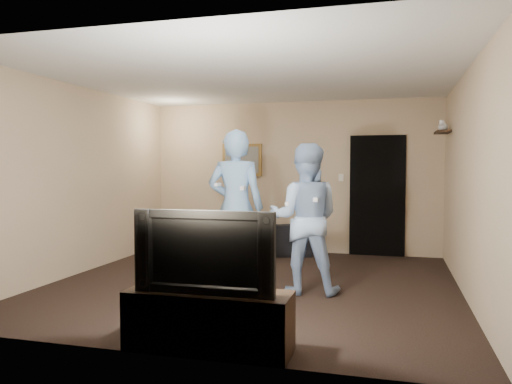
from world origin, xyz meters
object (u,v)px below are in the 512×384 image
(sofa, at_px, (257,238))
(wii_player_left, at_px, (236,207))
(tv_console, at_px, (209,321))
(wii_player_right, at_px, (305,218))
(television, at_px, (208,250))

(sofa, bearing_deg, wii_player_left, 83.58)
(sofa, bearing_deg, tv_console, 85.63)
(sofa, bearing_deg, wii_player_right, 102.99)
(tv_console, distance_m, wii_player_left, 2.42)
(sofa, xyz_separation_m, wii_player_left, (0.31, -2.15, 0.70))
(sofa, height_order, wii_player_left, wii_player_left)
(television, height_order, wii_player_left, wii_player_left)
(tv_console, distance_m, television, 0.57)
(television, bearing_deg, sofa, 99.75)
(wii_player_left, xyz_separation_m, wii_player_right, (0.91, -0.19, -0.09))
(tv_console, bearing_deg, sofa, 99.75)
(wii_player_right, bearing_deg, wii_player_left, 168.21)
(television, bearing_deg, wii_player_left, 101.68)
(sofa, height_order, tv_console, sofa)
(television, bearing_deg, wii_player_right, 77.84)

